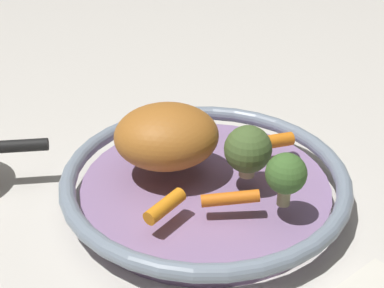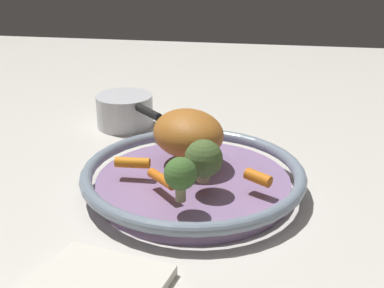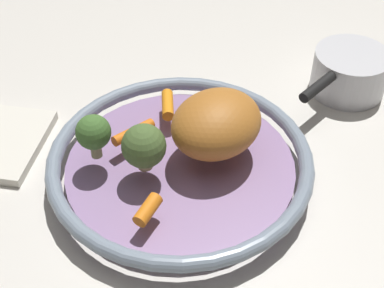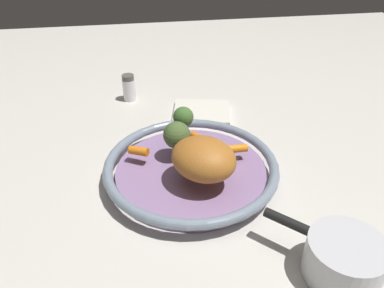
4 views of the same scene
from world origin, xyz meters
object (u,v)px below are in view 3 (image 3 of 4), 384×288
Objects in this scene: baby_carrot_left at (169,105)px; baby_carrot_right at (135,132)px; broccoli_floret_mid at (95,132)px; broccoli_floret_small at (145,146)px; serving_bowl at (182,165)px; baby_carrot_center at (149,210)px; saucepan at (350,72)px; roast_chicken_piece at (218,123)px.

baby_carrot_right is at bearing 140.97° from baby_carrot_left.
broccoli_floret_small is at bearing -109.95° from broccoli_floret_mid.
baby_carrot_center reaches higher than serving_bowl.
serving_bowl is at bearing -63.33° from broccoli_floret_small.
broccoli_floret_small is at bearing -163.28° from baby_carrot_right.
saucepan reaches higher than baby_carrot_left.
saucepan reaches higher than baby_carrot_right.
roast_chicken_piece is 0.10m from broccoli_floret_small.
serving_bowl is 0.08m from roast_chicken_piece.
roast_chicken_piece is 0.12m from baby_carrot_right.
broccoli_floret_mid is 0.40× the size of saucepan.
baby_carrot_left is at bearing 9.91° from serving_bowl.
baby_carrot_left is (0.08, 0.06, -0.03)m from roast_chicken_piece.
baby_carrot_right and baby_carrot_left have the same top height.
serving_bowl is 5.46× the size of baby_carrot_right.
broccoli_floret_small reaches higher than serving_bowl.
roast_chicken_piece reaches higher than broccoli_floret_mid.
baby_carrot_right is 1.01× the size of broccoli_floret_small.
roast_chicken_piece is (0.02, -0.05, 0.06)m from serving_bowl.
roast_chicken_piece is 0.10m from baby_carrot_left.
serving_bowl is at bearing 124.80° from saucepan.
baby_carrot_right is 0.07m from broccoli_floret_mid.
roast_chicken_piece reaches higher than serving_bowl.
broccoli_floret_small is at bearing 166.21° from baby_carrot_left.
broccoli_floret_mid reaches higher than saucepan.
baby_carrot_center is 0.63× the size of broccoli_floret_mid.
broccoli_floret_mid is at bearing 135.00° from baby_carrot_left.
serving_bowl is 5.50× the size of broccoli_floret_small.
broccoli_floret_small is (-0.04, 0.09, -0.00)m from roast_chicken_piece.
broccoli_floret_mid is (-0.02, 0.16, 0.00)m from roast_chicken_piece.
baby_carrot_right is 0.07m from broccoli_floret_small.
baby_carrot_right is (0.14, 0.02, -0.00)m from baby_carrot_center.
broccoli_floret_small is at bearing 4.06° from baby_carrot_center.
baby_carrot_center reaches higher than baby_carrot_left.
roast_chicken_piece is 2.33× the size of baby_carrot_left.
roast_chicken_piece is at bearing 127.70° from saucepan.
roast_chicken_piece is at bearing -140.39° from baby_carrot_left.
broccoli_floret_small reaches higher than baby_carrot_right.
broccoli_floret_small is 0.40× the size of saucepan.
serving_bowl is 8.79× the size of baby_carrot_center.
roast_chicken_piece is 3.16× the size of baby_carrot_center.
baby_carrot_left is 0.85× the size of broccoli_floret_small.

